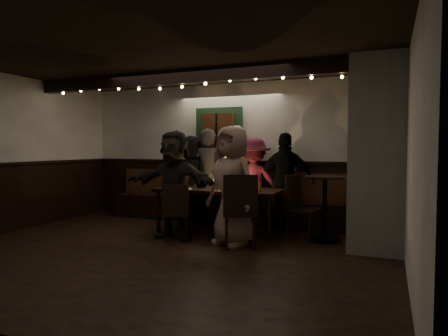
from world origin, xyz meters
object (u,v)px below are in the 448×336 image
at_px(chair_near_right, 240,207).
at_px(high_top, 325,200).
at_px(person_b, 208,176).
at_px(person_c, 233,175).
at_px(chair_near_left, 176,209).
at_px(chair_end, 299,203).
at_px(person_f, 174,185).
at_px(person_g, 232,186).
at_px(person_d, 254,183).
at_px(person_e, 286,181).
at_px(person_a, 191,179).
at_px(dining_table, 219,192).

height_order(chair_near_right, high_top, chair_near_right).
xyz_separation_m(person_b, person_c, (0.46, 0.09, 0.02)).
height_order(chair_near_left, chair_end, chair_end).
distance_m(chair_near_right, person_f, 1.18).
bearing_deg(chair_end, person_g, -137.50).
xyz_separation_m(chair_near_left, person_d, (0.73, 1.48, 0.30)).
relative_size(person_d, person_g, 0.92).
relative_size(person_d, person_e, 0.94).
bearing_deg(person_c, person_a, -5.88).
bearing_deg(person_e, chair_end, 112.81).
distance_m(chair_near_right, high_top, 1.38).
bearing_deg(person_f, dining_table, 60.90).
relative_size(person_a, person_b, 0.93).
bearing_deg(person_d, person_c, -19.39).
relative_size(chair_near_left, chair_near_right, 0.83).
relative_size(chair_end, person_a, 0.60).
xyz_separation_m(chair_near_right, person_f, (-1.14, 0.20, 0.25)).
xyz_separation_m(person_d, person_g, (0.12, -1.37, 0.07)).
bearing_deg(person_f, person_e, 50.12).
xyz_separation_m(dining_table, person_d, (0.37, 0.69, 0.12)).
bearing_deg(person_g, chair_near_left, -151.38).
bearing_deg(person_f, person_c, 79.76).
height_order(chair_near_left, person_b, person_b).
bearing_deg(chair_near_left, person_d, 63.67).
height_order(person_a, person_e, person_e).
distance_m(person_e, person_f, 1.94).
height_order(person_f, person_g, person_g).
bearing_deg(chair_near_left, person_g, 7.31).
distance_m(person_b, person_e, 1.44).
bearing_deg(dining_table, person_c, 93.40).
bearing_deg(person_g, high_top, 54.75).
bearing_deg(person_f, chair_near_left, -47.40).
bearing_deg(person_a, person_e, -160.77).
relative_size(high_top, person_a, 0.60).
relative_size(chair_near_right, person_a, 0.64).
bearing_deg(person_f, high_top, 25.97).
bearing_deg(chair_end, chair_near_right, -124.44).
bearing_deg(person_c, chair_near_left, 64.31).
bearing_deg(chair_end, dining_table, -177.46).
height_order(person_d, person_e, person_e).
distance_m(chair_near_left, person_c, 1.62).
bearing_deg(chair_near_right, chair_near_left, 176.68).
relative_size(high_top, person_d, 0.62).
height_order(chair_near_right, person_a, person_a).
height_order(high_top, person_d, person_d).
bearing_deg(person_a, person_b, -158.46).
bearing_deg(chair_near_left, person_c, 78.20).
xyz_separation_m(chair_end, person_g, (-0.80, -0.74, 0.30)).
xyz_separation_m(chair_near_right, chair_end, (0.62, 0.90, -0.03)).
bearing_deg(person_b, high_top, 162.46).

